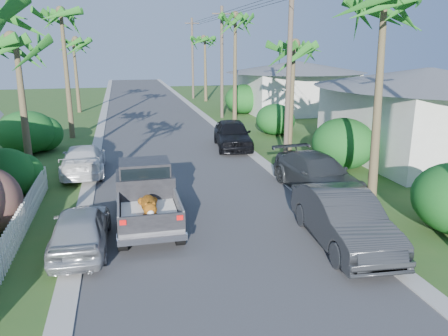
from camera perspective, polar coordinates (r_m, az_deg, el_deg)
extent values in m
plane|color=#2F5720|center=(10.32, 4.66, -18.92)|extent=(120.00, 120.00, 0.00)
cube|color=#38383A|center=(33.69, -8.47, 5.42)|extent=(8.00, 100.00, 0.02)
cube|color=#A5A39E|center=(33.61, -15.81, 5.01)|extent=(0.60, 100.00, 0.06)
cube|color=#A5A39E|center=(34.30, -1.26, 5.80)|extent=(0.60, 100.00, 0.06)
cylinder|color=black|center=(13.39, -13.13, -8.90)|extent=(0.28, 0.76, 0.76)
cylinder|color=black|center=(13.47, -5.81, -8.40)|extent=(0.28, 0.76, 0.76)
cylinder|color=black|center=(16.41, -13.24, -4.28)|extent=(0.28, 0.76, 0.76)
cylinder|color=black|center=(16.48, -7.32, -3.90)|extent=(0.28, 0.76, 0.76)
cube|color=slate|center=(13.91, -9.69, -6.69)|extent=(1.90, 2.40, 0.24)
cube|color=slate|center=(13.76, -13.60, -5.46)|extent=(0.06, 2.40, 0.55)
cube|color=slate|center=(13.85, -5.95, -4.96)|extent=(0.06, 2.40, 0.55)
cube|color=black|center=(12.69, -9.41, -7.14)|extent=(1.92, 0.08, 0.52)
cube|color=silver|center=(12.72, -9.27, -9.20)|extent=(1.98, 0.18, 0.18)
cube|color=red|center=(12.59, -13.07, -6.96)|extent=(0.18, 0.05, 0.14)
cube|color=red|center=(12.67, -5.78, -6.46)|extent=(0.18, 0.05, 0.14)
cube|color=black|center=(15.50, -10.23, -2.67)|extent=(1.94, 1.65, 1.10)
cube|color=black|center=(15.29, -10.36, -0.07)|extent=(1.70, 1.35, 0.55)
cube|color=black|center=(14.66, -10.21, -0.87)|extent=(1.60, 0.05, 0.45)
cube|color=black|center=(16.74, -10.46, -1.85)|extent=(1.94, 1.20, 0.80)
cube|color=white|center=(13.84, -9.73, -5.92)|extent=(1.70, 2.10, 0.16)
ellipsoid|color=orange|center=(13.83, -9.82, -4.61)|extent=(0.48, 1.25, 0.43)
sphere|color=orange|center=(13.09, -9.61, -5.39)|extent=(0.40, 0.40, 0.40)
ellipsoid|color=white|center=(13.86, -9.80, -5.00)|extent=(0.32, 0.86, 0.18)
imported|color=#282A2D|center=(13.71, 15.33, -6.45)|extent=(2.10, 5.11, 1.65)
imported|color=#303436|center=(18.42, 12.07, -0.79)|extent=(2.58, 5.40, 1.52)
imported|color=black|center=(25.89, 1.12, 4.41)|extent=(2.54, 5.10, 1.67)
imported|color=#A9ACB0|center=(13.61, -18.22, -7.52)|extent=(1.71, 4.02, 1.36)
imported|color=white|center=(21.61, -17.87, 1.02)|extent=(1.99, 4.78, 1.38)
cone|color=brown|center=(20.66, -24.70, 6.54)|extent=(0.36, 0.61, 6.21)
cone|color=brown|center=(30.30, -19.84, 11.18)|extent=(0.36, 0.36, 8.00)
cone|color=brown|center=(42.32, -18.73, 11.24)|extent=(0.36, 0.75, 6.51)
cone|color=brown|center=(16.84, 19.42, 7.57)|extent=(0.36, 0.73, 7.51)
cone|color=brown|center=(25.04, 8.79, 8.87)|extent=(0.36, 0.54, 6.01)
cone|color=brown|center=(35.26, 1.45, 12.72)|extent=(0.36, 0.36, 8.20)
cone|color=brown|center=(49.00, -2.46, 12.68)|extent=(0.36, 0.63, 6.81)
ellipsoid|color=#154B19|center=(19.28, -26.83, -0.68)|extent=(2.40, 2.64, 2.00)
ellipsoid|color=#154B19|center=(27.00, -24.40, 4.27)|extent=(3.20, 3.52, 2.40)
ellipsoid|color=#154B19|center=(22.25, 15.30, 3.11)|extent=(3.00, 3.30, 2.50)
ellipsoid|color=#154B19|center=(30.25, 6.70, 6.34)|extent=(2.60, 2.86, 2.10)
ellipsoid|color=#154B19|center=(39.81, 2.48, 8.99)|extent=(3.20, 3.52, 2.60)
cube|color=white|center=(14.94, -25.17, -6.91)|extent=(0.10, 11.00, 1.00)
cube|color=silver|center=(25.79, 24.62, 5.37)|extent=(8.00, 9.00, 3.80)
cone|color=#595B60|center=(25.54, 25.23, 10.66)|extent=(6.48, 6.48, 1.00)
cube|color=silver|center=(41.38, 9.27, 9.75)|extent=(9.00, 8.00, 3.60)
cone|color=#595B60|center=(41.22, 9.41, 12.93)|extent=(6.48, 6.48, 1.00)
cylinder|color=brown|center=(22.69, 8.46, 12.02)|extent=(0.26, 0.26, 9.00)
cylinder|color=brown|center=(37.04, -0.28, 13.48)|extent=(0.26, 0.26, 9.00)
cube|color=brown|center=(37.10, -0.29, 19.51)|extent=(1.60, 0.10, 0.10)
cylinder|color=brown|center=(51.76, -4.13, 14.02)|extent=(0.26, 0.26, 9.00)
cube|color=brown|center=(51.81, -4.21, 18.34)|extent=(1.60, 0.10, 0.10)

